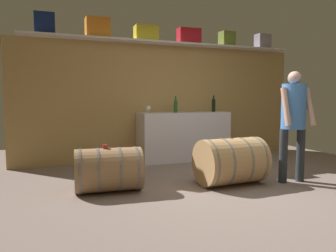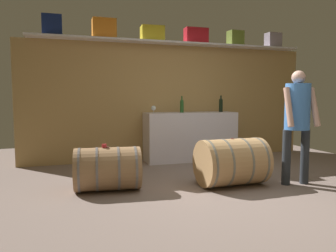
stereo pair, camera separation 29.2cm
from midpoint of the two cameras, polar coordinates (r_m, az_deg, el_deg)
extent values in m
cube|color=gray|center=(4.75, 9.60, -9.52)|extent=(6.80, 8.06, 0.02)
cube|color=tan|center=(6.27, 2.07, 4.15)|extent=(5.60, 0.10, 2.16)
cube|color=silver|center=(6.21, 2.59, 14.29)|extent=(5.15, 0.40, 0.03)
cube|color=navy|center=(5.87, -18.32, 16.45)|extent=(0.32, 0.19, 0.34)
cube|color=orange|center=(5.93, -9.75, 16.48)|extent=(0.40, 0.26, 0.34)
cube|color=yellow|center=(6.10, -1.36, 15.89)|extent=(0.42, 0.29, 0.27)
cube|color=red|center=(6.40, 6.31, 15.46)|extent=(0.44, 0.22, 0.29)
cube|color=olive|center=(6.77, 13.01, 14.77)|extent=(0.30, 0.23, 0.29)
cube|color=gray|center=(7.25, 19.12, 14.02)|extent=(0.30, 0.21, 0.30)
cube|color=white|center=(6.11, 5.31, -1.82)|extent=(1.71, 0.52, 0.90)
cylinder|color=#295A28|center=(6.01, 3.84, 3.31)|extent=(0.07, 0.07, 0.19)
sphere|color=#295A28|center=(6.01, 3.85, 4.35)|extent=(0.07, 0.07, 0.07)
cylinder|color=#295A28|center=(6.01, 3.85, 4.85)|extent=(0.03, 0.03, 0.09)
cylinder|color=black|center=(6.31, 10.58, 3.41)|extent=(0.07, 0.07, 0.21)
sphere|color=black|center=(6.30, 10.60, 4.49)|extent=(0.07, 0.07, 0.07)
cylinder|color=black|center=(6.30, 10.61, 4.93)|extent=(0.03, 0.03, 0.08)
cylinder|color=white|center=(5.65, -1.09, 2.24)|extent=(0.07, 0.07, 0.00)
cylinder|color=white|center=(5.65, -1.09, 2.56)|extent=(0.01, 0.01, 0.06)
sphere|color=white|center=(5.65, -1.09, 3.18)|extent=(0.08, 0.08, 0.08)
sphere|color=maroon|center=(5.65, -1.09, 3.05)|extent=(0.05, 0.05, 0.05)
cylinder|color=#9E764E|center=(4.19, -8.58, -7.46)|extent=(0.87, 0.63, 0.54)
cylinder|color=slate|center=(4.18, -13.33, -7.55)|extent=(0.09, 0.55, 0.55)
cylinder|color=slate|center=(4.18, -10.38, -7.50)|extent=(0.09, 0.55, 0.55)
cylinder|color=slate|center=(4.20, -6.77, -7.41)|extent=(0.09, 0.55, 0.55)
cylinder|color=slate|center=(4.22, -3.87, -7.32)|extent=(0.09, 0.55, 0.55)
cylinder|color=brown|center=(4.14, -8.63, -3.71)|extent=(0.04, 0.04, 0.01)
cylinder|color=tan|center=(4.48, 13.00, -6.19)|extent=(0.89, 0.64, 0.62)
cylinder|color=slate|center=(4.30, 8.80, -6.60)|extent=(0.04, 0.63, 0.63)
cylinder|color=slate|center=(4.41, 11.44, -6.34)|extent=(0.04, 0.63, 0.63)
cylinder|color=slate|center=(4.56, 14.50, -6.03)|extent=(0.04, 0.63, 0.63)
cylinder|color=slate|center=(4.69, 16.85, -5.79)|extent=(0.04, 0.63, 0.63)
cylinder|color=brown|center=(4.43, 13.08, -2.17)|extent=(0.04, 0.04, 0.01)
cylinder|color=red|center=(4.13, -9.17, -3.45)|extent=(0.06, 0.06, 0.04)
cylinder|color=#2B3137|center=(4.72, 21.77, -5.15)|extent=(0.11, 0.11, 0.75)
cylinder|color=#2B3137|center=(4.87, 24.51, -4.93)|extent=(0.11, 0.11, 0.75)
cylinder|color=#437FD3|center=(4.73, 23.45, 3.13)|extent=(0.32, 0.32, 0.62)
sphere|color=#D29F8B|center=(4.73, 23.62, 7.84)|extent=(0.18, 0.18, 0.18)
cylinder|color=#D29F8B|center=(4.55, 22.19, 3.10)|extent=(0.10, 0.22, 0.52)
cylinder|color=#D29F8B|center=(4.76, 25.94, 3.04)|extent=(0.11, 0.25, 0.52)
camera|label=1|loc=(0.15, -88.07, 0.17)|focal=34.69mm
camera|label=2|loc=(0.15, 91.93, -0.17)|focal=34.69mm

